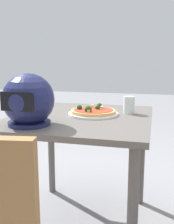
{
  "coord_description": "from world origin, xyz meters",
  "views": [
    {
      "loc": [
        -0.42,
        1.47,
        1.04
      ],
      "look_at": [
        -0.03,
        -0.02,
        0.74
      ],
      "focal_mm": 42.33,
      "sensor_mm": 36.0,
      "label": 1
    }
  ],
  "objects_px": {
    "motorcycle_helmet": "(28,101)",
    "drinking_glass": "(129,105)",
    "dining_table": "(81,133)",
    "pizza": "(93,111)"
  },
  "relations": [
    {
      "from": "dining_table",
      "to": "pizza",
      "type": "xyz_separation_m",
      "value": [
        -0.06,
        -0.05,
        0.13
      ]
    },
    {
      "from": "dining_table",
      "to": "drinking_glass",
      "type": "xyz_separation_m",
      "value": [
        -0.27,
        -0.14,
        0.16
      ]
    },
    {
      "from": "motorcycle_helmet",
      "to": "dining_table",
      "type": "bearing_deg",
      "value": -124.06
    },
    {
      "from": "dining_table",
      "to": "drinking_glass",
      "type": "relative_size",
      "value": 8.19
    },
    {
      "from": "dining_table",
      "to": "drinking_glass",
      "type": "height_order",
      "value": "drinking_glass"
    },
    {
      "from": "pizza",
      "to": "motorcycle_helmet",
      "type": "relative_size",
      "value": 1.03
    },
    {
      "from": "dining_table",
      "to": "motorcycle_helmet",
      "type": "xyz_separation_m",
      "value": [
        0.19,
        0.28,
        0.23
      ]
    },
    {
      "from": "dining_table",
      "to": "pizza",
      "type": "distance_m",
      "value": 0.15
    },
    {
      "from": "dining_table",
      "to": "motorcycle_helmet",
      "type": "height_order",
      "value": "motorcycle_helmet"
    },
    {
      "from": "motorcycle_helmet",
      "to": "drinking_glass",
      "type": "distance_m",
      "value": 0.63
    }
  ]
}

